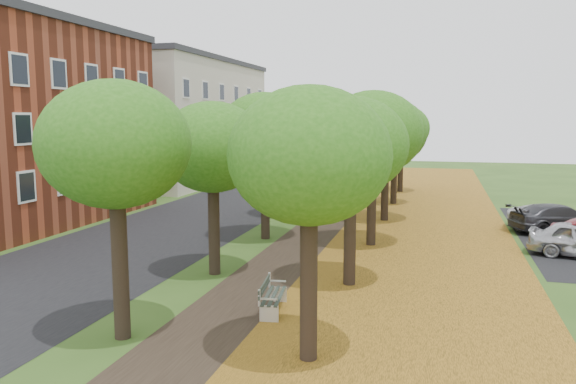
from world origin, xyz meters
The scene contains 10 objects.
ground centered at (0.00, 0.00, 0.00)m, with size 120.00×120.00×0.00m, color #2D4C19.
street_asphalt centered at (-7.50, 15.00, 0.00)m, with size 8.00×70.00×0.01m, color black.
footpath centered at (0.00, 15.00, 0.00)m, with size 3.20×70.00×0.01m, color black.
leaf_verge centered at (5.00, 15.00, 0.01)m, with size 7.50×70.00×0.01m, color #B37721.
tree_row_west centered at (-2.20, 15.00, 4.60)m, with size 3.99×33.99×6.32m.
tree_row_east centered at (2.60, 15.00, 4.60)m, with size 3.99×33.99×6.32m.
building_cream centered at (-17.00, 33.00, 5.21)m, with size 10.30×20.30×10.40m.
bench centered at (0.87, 2.81, 0.45)m, with size 0.78×1.90×0.87m.
car_grey centered at (11.00, 16.98, 0.68)m, with size 1.91×4.70×1.36m, color #333439.
car_white centered at (11.00, 17.43, 0.63)m, with size 2.10×4.57×1.27m, color silver.
Camera 1 is at (5.36, -11.97, 5.53)m, focal length 35.00 mm.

